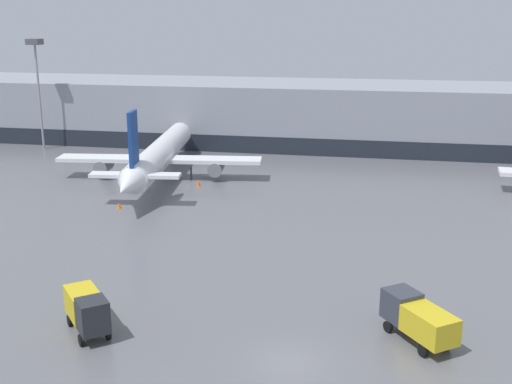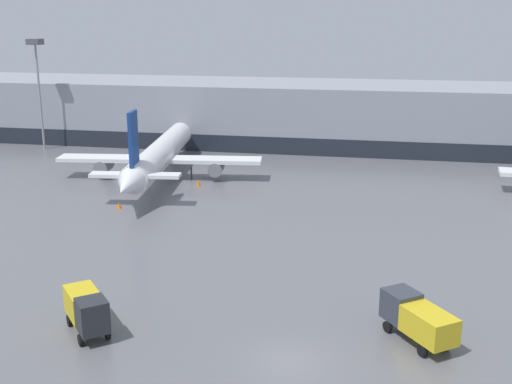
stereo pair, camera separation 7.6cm
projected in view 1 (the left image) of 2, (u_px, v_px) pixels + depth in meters
The scene contains 8 objects.
ground_plane at pixel (289, 362), 35.73m from camera, with size 320.00×320.00×0.00m, color slate.
terminal_building at pixel (352, 115), 92.93m from camera, with size 160.00×29.76×9.00m.
parked_jet_0 at pixel (159, 155), 74.76m from camera, with size 24.07×33.70×9.61m.
service_truck_1 at pixel (418, 317), 37.70m from camera, with size 4.56×5.24×2.57m.
service_truck_2 at pixel (87, 309), 38.69m from camera, with size 4.21×4.59×2.67m.
traffic_cone_2 at pixel (119, 205), 63.87m from camera, with size 0.52×0.52×0.60m.
traffic_cone_3 at pixel (198, 183), 72.20m from camera, with size 0.51×0.51×0.76m.
apron_light_mast_6 at pixel (36, 61), 88.82m from camera, with size 1.80×1.80×15.41m.
Camera 1 is at (4.21, -31.64, 18.75)m, focal length 45.00 mm.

